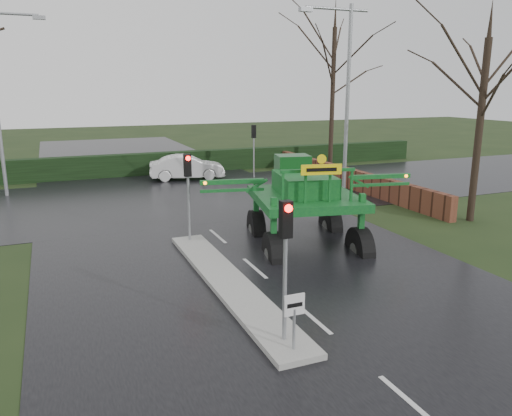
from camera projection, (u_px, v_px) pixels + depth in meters
name	position (u px, v px, depth m)	size (l,w,h in m)	color
ground	(312.00, 318.00, 13.23)	(140.00, 140.00, 0.00)	black
road_main	(204.00, 224.00, 22.20)	(14.00, 80.00, 0.02)	black
road_cross	(173.00, 198.00, 27.59)	(80.00, 12.00, 0.02)	black
median_island	(228.00, 282.00, 15.42)	(1.20, 10.00, 0.16)	gray
hedge_row	(145.00, 164.00, 34.60)	(44.00, 0.90, 1.50)	black
brick_wall	(337.00, 175.00, 31.35)	(0.40, 20.00, 1.20)	#592D1E
keep_left_sign	(294.00, 313.00, 11.15)	(0.50, 0.07, 1.35)	gray
traffic_signal_near	(286.00, 241.00, 11.22)	(0.26, 0.33, 3.52)	gray
traffic_signal_mid	(188.00, 179.00, 18.86)	(0.26, 0.33, 3.52)	gray
traffic_signal_far	(254.00, 139.00, 32.99)	(0.26, 0.33, 3.52)	gray
street_light_right	(343.00, 86.00, 25.62)	(3.85, 0.30, 10.00)	gray
street_light_left_far	(0.00, 86.00, 26.72)	(3.85, 0.30, 10.00)	gray
tree_right_near	(482.00, 105.00, 21.65)	(5.60, 5.60, 9.64)	black
tree_right_far	(333.00, 79.00, 35.37)	(7.00, 7.00, 12.05)	black
crop_sprayer	(272.00, 197.00, 17.68)	(8.12, 5.80, 4.62)	black
white_sedan	(187.00, 179.00, 33.01)	(1.69, 4.83, 1.59)	silver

